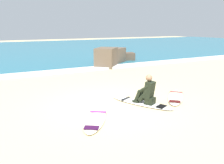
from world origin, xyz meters
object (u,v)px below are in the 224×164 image
at_px(surfboard_main, 142,103).
at_px(surfboard_spare_far, 176,97).
at_px(surfboard_spare_near, 95,120).
at_px(surfer_seated, 147,92).

relative_size(surfboard_main, surfboard_spare_far, 1.23).
distance_m(surfboard_main, surfboard_spare_near, 2.05).
height_order(surfboard_spare_near, surfboard_spare_far, same).
distance_m(surfboard_main, surfboard_spare_far, 1.47).
xyz_separation_m(surfboard_main, surfboard_spare_far, (1.47, -0.02, 0.00)).
bearing_deg(surfboard_main, surfboard_spare_near, -162.91).
bearing_deg(surfboard_spare_near, surfboard_main, 17.09).
xyz_separation_m(surfer_seated, surfboard_spare_near, (-2.03, -0.42, -0.40)).
relative_size(surfboard_spare_near, surfboard_spare_far, 1.01).
relative_size(surfer_seated, surfboard_spare_near, 0.51).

